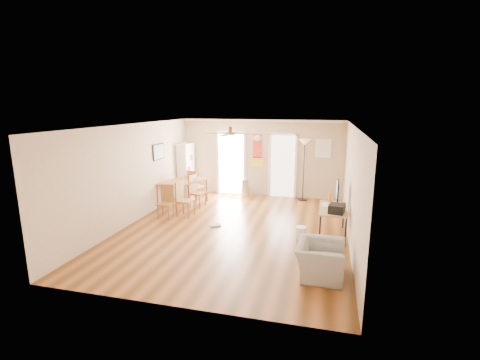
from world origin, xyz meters
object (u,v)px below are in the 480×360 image
(bookshelf, at_px, (186,169))
(wastebasket_b, at_px, (310,251))
(armchair, at_px, (320,260))
(dining_table, at_px, (183,193))
(dining_chair_far, at_px, (196,185))
(torchiere_lamp, at_px, (304,170))
(dining_chair_near, at_px, (165,202))
(dining_chair_right_a, at_px, (198,192))
(dining_chair_right_b, at_px, (185,199))
(computer_desk, at_px, (332,222))
(wastebasket_a, at_px, (301,233))
(printer, at_px, (337,209))
(trash_can, at_px, (245,188))

(bookshelf, height_order, wastebasket_b, bookshelf)
(armchair, bearing_deg, dining_table, 51.84)
(dining_chair_far, distance_m, torchiere_lamp, 3.58)
(dining_chair_near, bearing_deg, armchair, -30.93)
(dining_table, relative_size, dining_chair_far, 1.57)
(dining_table, bearing_deg, torchiere_lamp, 21.74)
(dining_chair_right_a, xyz_separation_m, dining_chair_right_b, (0.00, -0.93, 0.01))
(bookshelf, relative_size, armchair, 1.87)
(dining_table, xyz_separation_m, wastebasket_b, (4.09, -2.99, -0.22))
(computer_desk, bearing_deg, dining_table, 161.09)
(bookshelf, bearing_deg, armchair, -34.91)
(armchair, bearing_deg, wastebasket_a, 17.69)
(torchiere_lamp, bearing_deg, dining_chair_right_a, -152.78)
(dining_chair_right_a, relative_size, armchair, 1.02)
(dining_chair_far, height_order, torchiere_lamp, torchiere_lamp)
(torchiere_lamp, height_order, armchair, torchiere_lamp)
(dining_chair_far, bearing_deg, wastebasket_a, 162.18)
(dining_chair_right_b, distance_m, dining_chair_far, 1.82)
(dining_chair_right_a, distance_m, printer, 4.43)
(printer, bearing_deg, trash_can, 142.27)
(dining_chair_right_b, xyz_separation_m, dining_chair_far, (-0.40, 1.78, -0.01))
(dining_chair_right_a, height_order, wastebasket_b, dining_chair_right_a)
(dining_chair_right_b, height_order, wastebasket_a, dining_chair_right_b)
(trash_can, xyz_separation_m, computer_desk, (2.85, -2.96, 0.04))
(dining_chair_far, bearing_deg, trash_can, -137.34)
(dining_table, height_order, dining_chair_far, dining_chair_far)
(dining_table, distance_m, printer, 5.00)
(dining_chair_right_b, distance_m, wastebasket_a, 3.42)
(dining_chair_near, xyz_separation_m, wastebasket_a, (3.76, -0.61, -0.31))
(dining_chair_right_b, bearing_deg, dining_table, 32.84)
(dining_chair_right_b, bearing_deg, armchair, -119.35)
(trash_can, bearing_deg, printer, -48.66)
(bookshelf, distance_m, dining_chair_near, 2.70)
(dining_table, height_order, trash_can, dining_table)
(dining_chair_right_b, bearing_deg, torchiere_lamp, -45.22)
(printer, distance_m, armchair, 1.85)
(dining_chair_far, xyz_separation_m, computer_desk, (4.38, -2.27, -0.15))
(dining_chair_right_b, xyz_separation_m, wastebasket_b, (3.54, -1.93, -0.33))
(dining_chair_near, bearing_deg, printer, -9.15)
(bookshelf, distance_m, dining_chair_far, 0.88)
(dining_chair_near, height_order, printer, dining_chair_near)
(bookshelf, xyz_separation_m, dining_chair_near, (0.47, -2.62, -0.43))
(bookshelf, xyz_separation_m, dining_chair_right_b, (0.95, -2.34, -0.39))
(torchiere_lamp, bearing_deg, bookshelf, -177.56)
(dining_chair_near, height_order, armchair, dining_chair_near)
(bookshelf, relative_size, wastebasket_a, 6.18)
(wastebasket_b, bearing_deg, torchiere_lamp, 96.09)
(printer, bearing_deg, dining_chair_right_b, 179.14)
(dining_chair_far, bearing_deg, dining_chair_near, 105.95)
(computer_desk, height_order, armchair, computer_desk)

